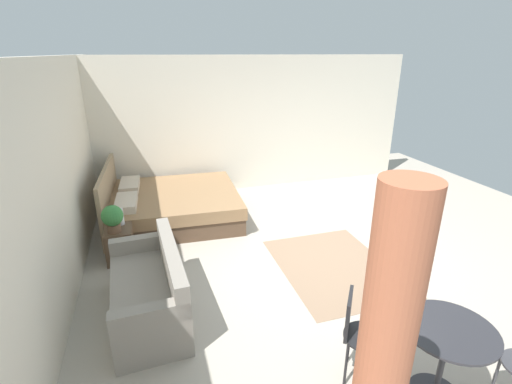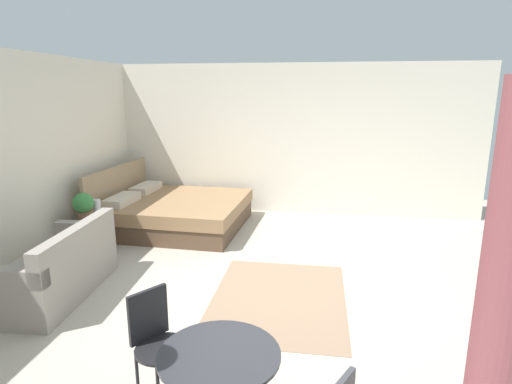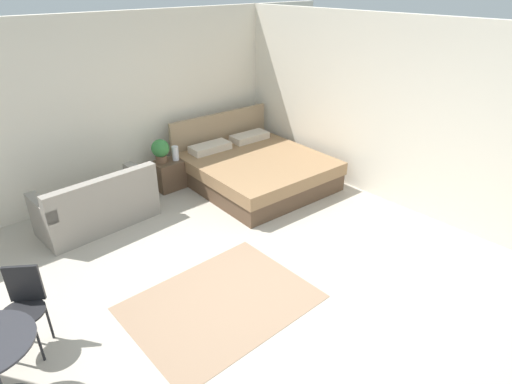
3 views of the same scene
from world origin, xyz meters
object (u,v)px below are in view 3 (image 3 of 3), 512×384
Objects in this scene: nightstand at (170,174)px; vase at (175,153)px; cafe_chair_near_couch at (24,302)px; potted_plant at (160,150)px; bed at (255,169)px; couch at (98,206)px.

nightstand is 0.38m from vase.
cafe_chair_near_couch reaches higher than nightstand.
nightstand is 2.10× the size of vase.
potted_plant is 3.40m from cafe_chair_near_couch.
vase is at bearing 143.46° from bed.
bed is 4.13m from cafe_chair_near_couch.
couch reaches higher than nightstand.
nightstand is at bearing 163.50° from vase.
potted_plant is at bearing 146.23° from bed.
cafe_chair_near_couch is at bearing -162.04° from bed.
vase is at bearing 12.80° from couch.
potted_plant is 0.45× the size of cafe_chair_near_couch.
bed reaches higher than vase.
vase is at bearing -16.50° from nightstand.
potted_plant reaches higher than nightstand.
potted_plant reaches higher than vase.
nightstand is 1.29× the size of potted_plant.
cafe_chair_near_couch reaches higher than couch.
nightstand is 0.58× the size of cafe_chair_near_couch.
cafe_chair_near_couch is (-2.88, -2.04, -0.07)m from vase.
cafe_chair_near_couch is (-2.66, -2.11, -0.17)m from potted_plant.
cafe_chair_near_couch is at bearing -143.06° from nightstand.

